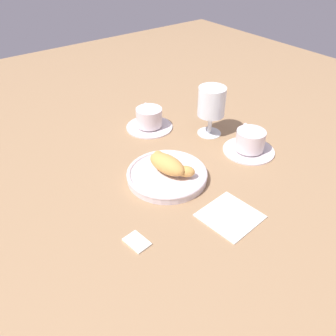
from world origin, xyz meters
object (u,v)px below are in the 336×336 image
at_px(croissant_large, 169,164).
at_px(sugar_packet, 137,241).
at_px(folded_napkin, 230,216).
at_px(juice_glass_left, 211,104).
at_px(coffee_cup_far, 149,119).
at_px(coffee_cup_near, 250,143).
at_px(pastry_plate, 168,174).

relative_size(croissant_large, sugar_packet, 2.70).
bearing_deg(folded_napkin, juice_glass_left, 144.68).
relative_size(croissant_large, coffee_cup_far, 0.99).
xyz_separation_m(juice_glass_left, sugar_packet, (0.22, -0.39, -0.09)).
height_order(juice_glass_left, folded_napkin, juice_glass_left).
bearing_deg(sugar_packet, croissant_large, 118.76).
bearing_deg(coffee_cup_near, coffee_cup_far, -152.40).
distance_m(croissant_large, sugar_packet, 0.22).
bearing_deg(juice_glass_left, coffee_cup_far, -138.52).
xyz_separation_m(coffee_cup_far, folded_napkin, (0.41, -0.08, -0.02)).
bearing_deg(coffee_cup_near, croissant_large, -98.65).
xyz_separation_m(pastry_plate, juice_glass_left, (-0.10, 0.22, 0.08)).
distance_m(coffee_cup_far, folded_napkin, 0.42).
xyz_separation_m(croissant_large, sugar_packet, (0.13, -0.17, -0.04)).
height_order(croissant_large, coffee_cup_far, croissant_large).
height_order(pastry_plate, folded_napkin, pastry_plate).
xyz_separation_m(croissant_large, juice_glass_left, (-0.10, 0.22, 0.05)).
distance_m(coffee_cup_far, juice_glass_left, 0.19).
xyz_separation_m(coffee_cup_far, juice_glass_left, (0.13, 0.12, 0.07)).
height_order(croissant_large, juice_glass_left, juice_glass_left).
height_order(coffee_cup_far, sugar_packet, coffee_cup_far).
xyz_separation_m(coffee_cup_near, folded_napkin, (0.15, -0.22, -0.02)).
bearing_deg(croissant_large, pastry_plate, -79.88).
relative_size(juice_glass_left, sugar_packet, 2.80).
xyz_separation_m(coffee_cup_near, coffee_cup_far, (-0.26, -0.14, 0.00)).
distance_m(coffee_cup_near, juice_glass_left, 0.15).
relative_size(pastry_plate, croissant_large, 1.43).
relative_size(juice_glass_left, folded_napkin, 1.27).
bearing_deg(pastry_plate, croissant_large, 100.12).
xyz_separation_m(sugar_packet, folded_napkin, (0.06, 0.19, -0.00)).
bearing_deg(pastry_plate, juice_glass_left, 113.32).
bearing_deg(folded_napkin, pastry_plate, -172.49).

